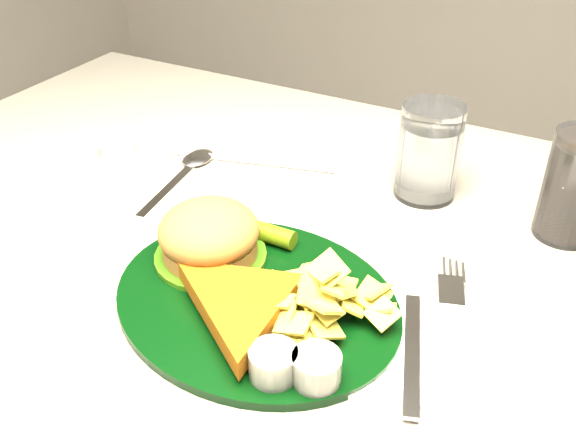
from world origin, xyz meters
name	(u,v)px	position (x,y,z in m)	size (l,w,h in m)	color
dinner_plate	(255,277)	(0.01, -0.09, 0.78)	(0.29, 0.24, 0.06)	black
water_glass	(429,152)	(0.08, 0.18, 0.81)	(0.07, 0.07, 0.11)	white
cola_glass	(575,186)	(0.24, 0.17, 0.81)	(0.07, 0.07, 0.12)	black
fork_napkin	(416,343)	(0.16, -0.08, 0.76)	(0.14, 0.19, 0.01)	white
spoon	(166,189)	(-0.19, 0.03, 0.76)	(0.05, 0.17, 0.01)	silver
ramekin	(117,146)	(-0.31, 0.08, 0.76)	(0.04, 0.04, 0.03)	white
wrapped_straw	(251,161)	(-0.14, 0.15, 0.75)	(0.22, 0.08, 0.01)	white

